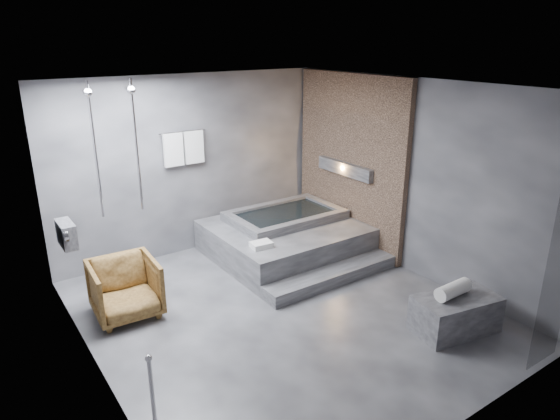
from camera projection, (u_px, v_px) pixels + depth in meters
room at (298, 172)px, 6.18m from camera, size 5.00×5.04×2.82m
tub_deck at (285, 239)px, 7.96m from camera, size 2.20×2.00×0.50m
tub_step at (332, 276)px, 7.10m from camera, size 2.20×0.36×0.18m
concrete_bench at (455, 314)px, 5.89m from camera, size 1.06×0.72×0.44m
driftwood_chair at (125, 289)px, 6.17m from camera, size 0.82×0.84×0.73m
rolled_towel at (453, 290)px, 5.81m from camera, size 0.49×0.18×0.17m
deck_towel at (261, 245)px, 7.03m from camera, size 0.31×0.24×0.08m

